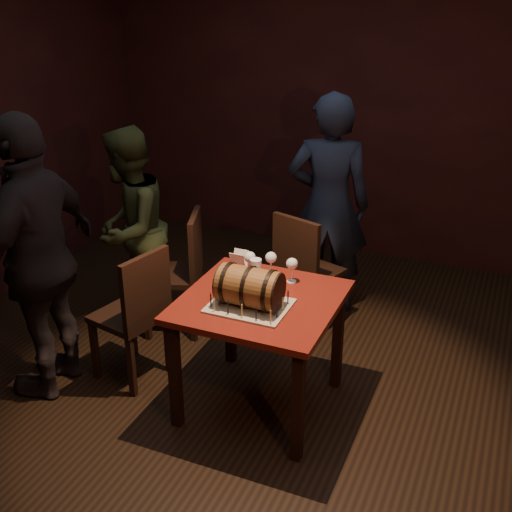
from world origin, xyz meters
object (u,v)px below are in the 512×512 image
chair_back (304,267)px  chair_left_front (137,310)px  wine_glass_right (292,265)px  chair_left_rear (183,266)px  pint_of_ale (256,271)px  pub_table (260,315)px  wine_glass_mid (271,259)px  barrel_cake (249,287)px  person_left_rear (129,229)px  person_back (328,206)px  person_left_front (39,259)px  wine_glass_left (250,258)px

chair_back → chair_left_front: size_ratio=1.00×
wine_glass_right → chair_left_rear: 1.09m
pint_of_ale → chair_left_front: size_ratio=0.16×
pub_table → wine_glass_mid: (-0.06, 0.31, 0.23)m
pint_of_ale → chair_back: bearing=86.4°
barrel_cake → chair_left_rear: 1.20m
pub_table → person_left_rear: (-1.31, 0.61, 0.12)m
person_back → chair_left_front: bearing=46.8°
wine_glass_right → person_back: 1.13m
barrel_cake → chair_left_front: barrel_cake is taller
wine_glass_mid → chair_left_front: 0.92m
wine_glass_mid → person_left_front: (-1.27, -0.63, 0.03)m
pint_of_ale → chair_left_rear: bearing=150.4°
person_back → person_left_rear: bearing=17.5°
chair_left_front → person_back: person_back is taller
chair_back → wine_glass_right: bearing=-77.3°
pub_table → chair_back: bearing=93.8°
pint_of_ale → chair_left_front: chair_left_front is taller
person_left_rear → wine_glass_left: bearing=63.1°
wine_glass_right → person_left_front: (-1.42, -0.60, 0.03)m
person_left_front → person_back: bearing=137.8°
wine_glass_left → wine_glass_right: size_ratio=1.00×
barrel_cake → wine_glass_mid: 0.43m
chair_left_rear → wine_glass_mid: bearing=-21.4°
person_left_front → chair_left_front: bearing=113.2°
barrel_cake → chair_left_rear: (-0.86, 0.75, -0.35)m
pint_of_ale → person_left_rear: bearing=160.8°
wine_glass_right → pub_table: bearing=-108.5°
pub_table → person_left_front: 1.39m
person_back → wine_glass_right: bearing=81.8°
barrel_cake → person_back: bearing=90.2°
chair_back → pint_of_ale: bearing=-93.6°
person_left_front → wine_glass_mid: bearing=111.4°
pub_table → pint_of_ale: (-0.11, 0.20, 0.18)m
wine_glass_mid → person_left_front: size_ratio=0.09×
wine_glass_right → person_left_rear: (-1.40, 0.33, -0.11)m
pub_table → person_left_rear: bearing=154.9°
person_left_rear → person_left_front: size_ratio=0.84×
chair_left_rear → wine_glass_left: bearing=-27.8°
person_back → wine_glass_mid: bearing=74.1°
barrel_cake → wine_glass_mid: (-0.04, 0.43, -0.01)m
pub_table → chair_left_front: chair_left_front is taller
pint_of_ale → person_left_front: bearing=-156.9°
wine_glass_mid → wine_glass_right: 0.16m
chair_back → barrel_cake: bearing=-87.6°
wine_glass_right → chair_left_front: 1.04m
barrel_cake → wine_glass_right: barrel_cake is taller
pub_table → chair_left_rear: (-0.88, 0.63, -0.12)m
pub_table → chair_back: (-0.06, 0.97, -0.12)m
barrel_cake → wine_glass_left: 0.41m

